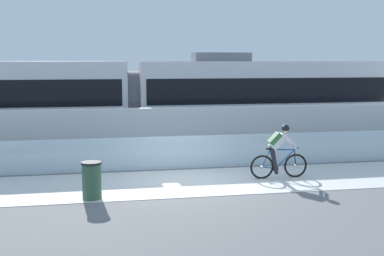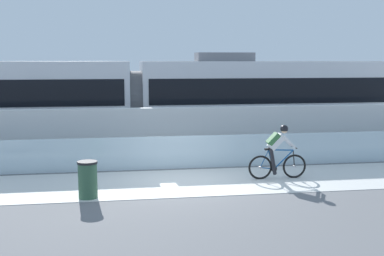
# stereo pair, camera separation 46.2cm
# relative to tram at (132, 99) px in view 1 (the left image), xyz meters

# --- Properties ---
(ground_plane) EXTENTS (200.00, 200.00, 0.00)m
(ground_plane) POSITION_rel_tram_xyz_m (1.09, -6.85, -1.89)
(ground_plane) COLOR slate
(bike_path_deck) EXTENTS (32.00, 3.20, 0.01)m
(bike_path_deck) POSITION_rel_tram_xyz_m (1.09, -6.85, -1.89)
(bike_path_deck) COLOR silver
(bike_path_deck) RESTS_ON ground
(glass_parapet) EXTENTS (32.00, 0.05, 1.07)m
(glass_parapet) POSITION_rel_tram_xyz_m (1.09, -5.00, -1.36)
(glass_parapet) COLOR silver
(glass_parapet) RESTS_ON ground
(concrete_barrier_wall) EXTENTS (32.00, 0.36, 1.82)m
(concrete_barrier_wall) POSITION_rel_tram_xyz_m (1.09, -3.20, -0.98)
(concrete_barrier_wall) COLOR silver
(concrete_barrier_wall) RESTS_ON ground
(tram_rail_near) EXTENTS (32.00, 0.08, 0.01)m
(tram_rail_near) POSITION_rel_tram_xyz_m (1.09, -0.72, -1.89)
(tram_rail_near) COLOR #595654
(tram_rail_near) RESTS_ON ground
(tram_rail_far) EXTENTS (32.00, 0.08, 0.01)m
(tram_rail_far) POSITION_rel_tram_xyz_m (1.09, 0.72, -1.89)
(tram_rail_far) COLOR #595654
(tram_rail_far) RESTS_ON ground
(tram) EXTENTS (22.56, 2.54, 3.81)m
(tram) POSITION_rel_tram_xyz_m (0.00, 0.00, 0.00)
(tram) COLOR silver
(tram) RESTS_ON ground
(cyclist_on_bike) EXTENTS (1.77, 0.58, 1.61)m
(cyclist_on_bike) POSITION_rel_tram_xyz_m (3.87, -6.85, -1.09)
(cyclist_on_bike) COLOR black
(cyclist_on_bike) RESTS_ON ground
(trash_bin) EXTENTS (0.51, 0.51, 0.96)m
(trash_bin) POSITION_rel_tram_xyz_m (-1.56, -8.10, -1.41)
(trash_bin) COLOR #33593F
(trash_bin) RESTS_ON ground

